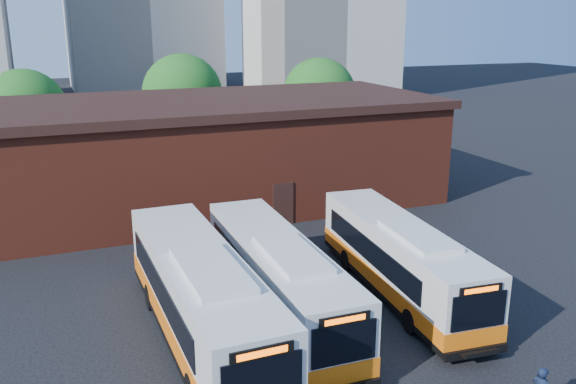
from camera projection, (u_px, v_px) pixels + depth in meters
name	position (u px, v px, depth m)	size (l,w,h in m)	color
ground	(353.00, 362.00, 20.43)	(220.00, 220.00, 0.00)	black
bus_midwest	(201.00, 301.00, 21.23)	(2.85, 12.87, 3.49)	silver
bus_mideast	(278.00, 282.00, 23.04)	(2.78, 12.01, 3.25)	silver
bus_east	(400.00, 262.00, 25.09)	(3.38, 11.74, 3.16)	silver
depot_building	(202.00, 151.00, 37.36)	(28.60, 12.60, 6.40)	maroon
tree_west	(25.00, 111.00, 44.09)	(6.00, 6.00, 7.65)	#382314
tree_mid	(182.00, 94.00, 50.06)	(6.56, 6.56, 8.36)	#382314
tree_east	(319.00, 95.00, 51.41)	(6.24, 6.24, 7.96)	#382314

